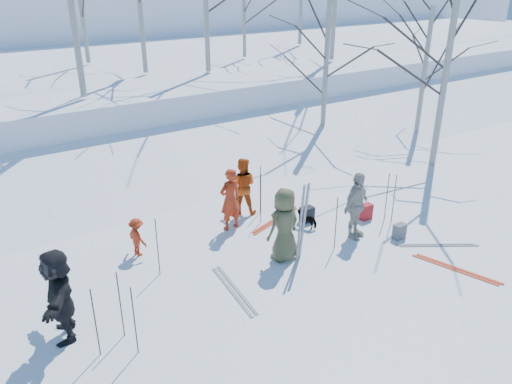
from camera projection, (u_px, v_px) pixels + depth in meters
ground at (294, 269)px, 10.97m from camera, size 120.00×120.00×0.00m
snow_ramp at (162, 167)px, 16.23m from camera, size 70.00×9.49×4.12m
snow_plateau at (73, 87)px, 23.48m from camera, size 70.00×18.00×2.20m
skier_olive_center at (284, 225)px, 11.03m from camera, size 0.89×0.63×1.72m
skier_red_north at (230, 199)px, 12.37m from camera, size 0.62×0.43×1.62m
skier_redor_behind at (242, 186)px, 13.22m from camera, size 0.96×0.94×1.56m
skier_red_seated at (137, 237)px, 11.35m from camera, size 0.47×0.66×0.92m
skier_cream_east at (356, 206)px, 11.98m from camera, size 1.06×0.67×1.68m
skier_grey_west at (59, 295)px, 8.63m from camera, size 0.89×1.70×1.75m
dog at (307, 219)px, 12.66m from camera, size 0.52×0.59×0.46m
upright_ski_left at (300, 224)px, 10.88m from camera, size 0.11×0.17×1.90m
upright_ski_right at (304, 221)px, 11.00m from camera, size 0.09×0.23×1.89m
ski_pair_b at (456, 269)px, 10.95m from camera, size 1.24×2.01×0.02m
ski_pair_c at (234, 290)px, 10.23m from camera, size 0.64×1.95×0.02m
ski_pair_d at (276, 220)px, 13.10m from camera, size 1.33×2.02×0.02m
ski_pair_e at (437, 245)px, 11.90m from camera, size 1.93×2.08×0.02m
ski_pole_a at (336, 224)px, 11.50m from camera, size 0.02×0.02×1.34m
ski_pole_b at (95, 323)px, 8.26m from camera, size 0.02×0.02×1.34m
ski_pole_c at (394, 199)px, 12.73m from camera, size 0.02×0.02×1.34m
ski_pole_d at (158, 247)px, 10.52m from camera, size 0.02×0.02×1.34m
ski_pole_e at (387, 197)px, 12.81m from camera, size 0.02×0.02×1.34m
ski_pole_f at (120, 305)px, 8.70m from camera, size 0.02×0.02×1.34m
ski_pole_g at (134, 321)px, 8.30m from camera, size 0.02×0.02×1.34m
ski_pole_h at (260, 190)px, 13.27m from camera, size 0.02×0.02×1.34m
ski_pole_i at (261, 198)px, 12.76m from camera, size 0.02×0.02×1.34m
backpack_red at (366, 212)px, 13.10m from camera, size 0.32×0.22×0.42m
backpack_grey at (399, 231)px, 12.16m from camera, size 0.30×0.20×0.38m
backpack_dark at (307, 214)px, 12.99m from camera, size 0.34×0.24×0.40m
birch_plateau_a at (244, 9)px, 23.15m from camera, size 3.60×3.60×4.29m
birch_edge_b at (447, 63)px, 15.49m from camera, size 5.31×5.31×6.73m
birch_edge_c at (424, 75)px, 18.65m from camera, size 4.02×4.02×4.88m
birch_edge_e at (326, 73)px, 17.94m from camera, size 4.27×4.27×5.24m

